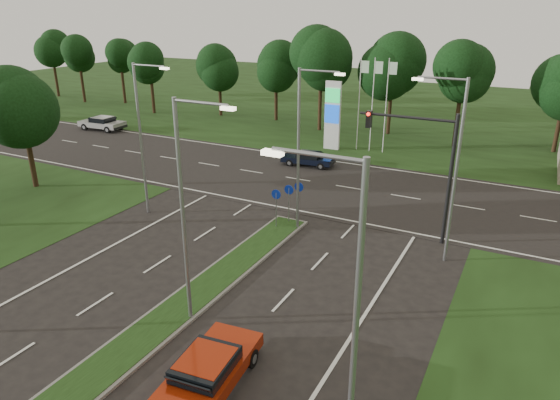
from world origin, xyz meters
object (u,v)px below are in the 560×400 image
at_px(far_car_a, 102,123).
at_px(far_car_b, 26,114).
at_px(red_sedan, 207,371).
at_px(navy_sedan, 308,158).

relative_size(far_car_a, far_car_b, 1.21).
xyz_separation_m(far_car_a, far_car_b, (-11.78, 0.00, -0.15)).
xyz_separation_m(red_sedan, navy_sedan, (-7.51, 24.42, -0.10)).
xyz_separation_m(navy_sedan, far_car_a, (-24.06, 1.51, 0.14)).
bearing_deg(navy_sedan, red_sedan, -169.03).
height_order(red_sedan, far_car_b, red_sedan).
bearing_deg(far_car_b, navy_sedan, -104.05).
bearing_deg(far_car_b, far_car_a, -101.65).
relative_size(red_sedan, far_car_b, 1.22).
height_order(navy_sedan, far_car_b, navy_sedan).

